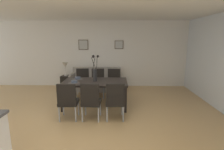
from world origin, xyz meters
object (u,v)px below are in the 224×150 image
Objects in this scene: bowl_near_left at (74,82)px; bowl_near_right at (78,78)px; dining_chair_near_left at (68,100)px; framed_picture_center at (119,45)px; dining_chair_mid_right at (114,81)px; dining_chair_far_left at (91,100)px; dining_chair_mid_left at (115,100)px; centerpiece_vase at (95,71)px; framed_picture_left at (83,45)px; side_table at (66,82)px; dining_chair_near_right at (82,81)px; table_lamp at (65,66)px; sofa at (96,82)px; dining_table at (95,84)px.

bowl_near_right is (0.00, 0.45, 0.00)m from bowl_near_left.
framed_picture_center reaches higher than dining_chair_near_left.
dining_chair_mid_right is 2.67× the size of framed_picture_center.
dining_chair_far_left is 0.57m from dining_chair_mid_left.
centerpiece_vase is at bearing 90.07° from dining_chair_far_left.
dining_chair_near_left is 3.32m from framed_picture_left.
dining_chair_far_left reaches higher than bowl_near_left.
dining_chair_mid_right is 1.77× the size of side_table.
side_table is (-0.79, 1.50, -0.52)m from bowl_near_right.
dining_chair_near_right reaches higher than bowl_near_right.
table_lamp is at bearing -143.52° from framed_picture_left.
centerpiece_vase is 1.87m from sofa.
framed_picture_left is at bearing 36.48° from table_lamp.
framed_picture_left is (-0.70, 2.19, 1.01)m from dining_table.
dining_chair_near_right is 5.41× the size of bowl_near_left.
bowl_near_right is (-0.54, 1.13, 0.27)m from dining_chair_far_left.
side_table is (-0.79, 0.81, -0.25)m from dining_chair_near_right.
table_lamp is (-1.85, 0.84, 0.38)m from dining_chair_mid_right.
dining_chair_near_left is 1.00× the size of dining_chair_mid_right.
bowl_near_right is at bearing 157.44° from dining_table.
bowl_near_right reaches higher than sofa.
dining_chair_near_right is at bearing 106.59° from dining_chair_far_left.
dining_chair_near_right is 0.49× the size of sofa.
dining_chair_near_left is 1.17m from bowl_near_right.
dining_chair_mid_right is at bearing 59.39° from dining_chair_near_left.
framed_picture_left reaches higher than bowl_near_right.
framed_picture_left reaches higher than side_table.
centerpiece_vase reaches higher than dining_chair_near_left.
table_lamp is 2.23m from framed_picture_center.
dining_chair_far_left and dining_chair_mid_right have the same top height.
centerpiece_vase reaches higher than bowl_near_left.
side_table is (-1.91, 2.60, -0.25)m from dining_chair_mid_left.
dining_chair_far_left is 0.49× the size of sofa.
framed_picture_center reaches higher than sofa.
dining_chair_mid_left is 1.17m from centerpiece_vase.
side_table is (-1.34, 2.63, -0.25)m from dining_chair_far_left.
dining_chair_near_left is (-0.54, -0.91, -0.16)m from dining_table.
centerpiece_vase reaches higher than side_table.
framed_picture_center is (1.24, 1.28, 1.16)m from dining_chair_near_right.
framed_picture_center is (1.24, 3.10, 1.16)m from dining_chair_near_left.
dining_chair_mid_left reaches higher than dining_table.
dining_chair_far_left is 1.80× the size of table_lamp.
dining_chair_mid_left is 3.25m from table_lamp.
dining_table is 0.36m from centerpiece_vase.
dining_chair_mid_left is at bearing -58.16° from dining_chair_near_right.
bowl_near_left is at bearing -133.76° from dining_chair_mid_right.
sofa is (0.37, 1.93, -0.50)m from bowl_near_left.
dining_chair_near_right is at bearing 89.89° from bowl_near_right.
centerpiece_vase is 0.39× the size of sofa.
framed_picture_left reaches higher than dining_chair_mid_left.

